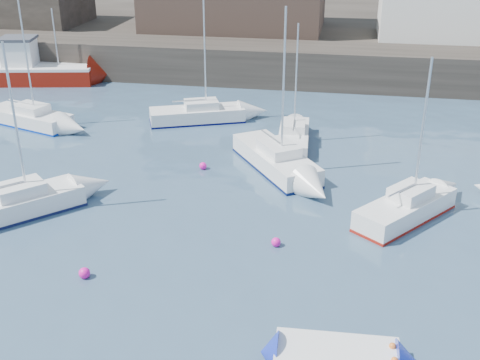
% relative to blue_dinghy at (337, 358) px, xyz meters
% --- Properties ---
extents(quay_wall, '(90.00, 5.00, 3.00)m').
position_rel_blue_dinghy_xyz_m(quay_wall, '(-4.90, 33.22, 1.09)').
color(quay_wall, '#28231E').
rests_on(quay_wall, ground).
extents(land_strip, '(90.00, 32.00, 2.80)m').
position_rel_blue_dinghy_xyz_m(land_strip, '(-4.90, 51.22, 0.99)').
color(land_strip, '#28231E').
rests_on(land_strip, ground).
extents(blue_dinghy, '(3.94, 2.11, 0.74)m').
position_rel_blue_dinghy_xyz_m(blue_dinghy, '(0.00, 0.00, 0.00)').
color(blue_dinghy, maroon).
rests_on(blue_dinghy, ground).
extents(fishing_boat, '(9.43, 5.03, 5.93)m').
position_rel_blue_dinghy_xyz_m(fishing_boat, '(-25.42, 29.66, 0.74)').
color(fishing_boat, maroon).
rests_on(fishing_boat, ground).
extents(sailboat_a, '(5.67, 5.85, 8.03)m').
position_rel_blue_dinghy_xyz_m(sailboat_a, '(-15.02, 7.69, 0.15)').
color(sailboat_a, white).
rests_on(sailboat_a, ground).
extents(sailboat_b, '(5.64, 6.89, 8.80)m').
position_rel_blue_dinghy_xyz_m(sailboat_b, '(-3.82, 15.33, 0.16)').
color(sailboat_b, white).
rests_on(sailboat_b, ground).
extents(sailboat_c, '(4.96, 5.55, 7.45)m').
position_rel_blue_dinghy_xyz_m(sailboat_c, '(2.79, 10.54, 0.16)').
color(sailboat_c, white).
rests_on(sailboat_c, ground).
extents(sailboat_e, '(6.57, 3.92, 8.05)m').
position_rel_blue_dinghy_xyz_m(sailboat_e, '(-20.72, 19.68, 0.11)').
color(sailboat_e, white).
rests_on(sailboat_e, ground).
extents(sailboat_f, '(2.08, 5.61, 7.17)m').
position_rel_blue_dinghy_xyz_m(sailboat_f, '(-3.20, 19.09, 0.09)').
color(sailboat_f, white).
rests_on(sailboat_f, ground).
extents(sailboat_h, '(6.57, 4.20, 8.07)m').
position_rel_blue_dinghy_xyz_m(sailboat_h, '(-9.95, 22.30, 0.12)').
color(sailboat_h, white).
rests_on(sailboat_h, ground).
extents(buoy_near, '(0.45, 0.45, 0.45)m').
position_rel_blue_dinghy_xyz_m(buoy_near, '(-9.81, 3.36, -0.41)').
color(buoy_near, '#FB14A4').
rests_on(buoy_near, ground).
extents(buoy_mid, '(0.41, 0.41, 0.41)m').
position_rel_blue_dinghy_xyz_m(buoy_mid, '(-2.77, 7.06, -0.41)').
color(buoy_mid, '#FB14A4').
rests_on(buoy_mid, ground).
extents(buoy_far, '(0.41, 0.41, 0.41)m').
position_rel_blue_dinghy_xyz_m(buoy_far, '(-7.74, 14.54, -0.41)').
color(buoy_far, '#FB14A4').
rests_on(buoy_far, ground).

